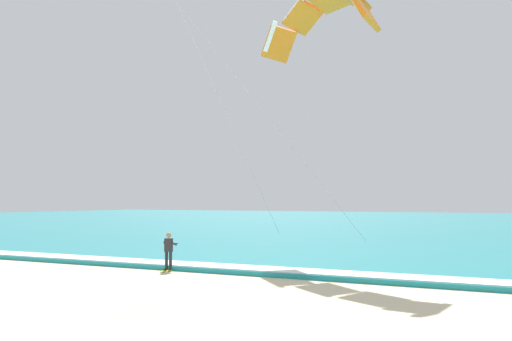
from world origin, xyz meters
TOP-DOWN VIEW (x-y plane):
  - sea at (0.00, 73.03)m, footprint 200.00×120.00m
  - surf_foam at (0.00, 14.03)m, footprint 200.00×1.68m
  - surfboard at (0.25, 13.02)m, footprint 0.67×1.45m
  - kitesurfer at (0.25, 13.04)m, footprint 0.57×0.57m
  - kite_primary at (4.70, 20.66)m, footprint 8.08×9.69m

SIDE VIEW (x-z plane):
  - surfboard at x=0.25m, z-range -0.02..0.07m
  - sea at x=0.00m, z-range 0.00..0.20m
  - surf_foam at x=0.00m, z-range 0.20..0.24m
  - kitesurfer at x=0.25m, z-range 0.10..1.79m
  - kite_primary at x=4.70m, z-range 6.51..19.82m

